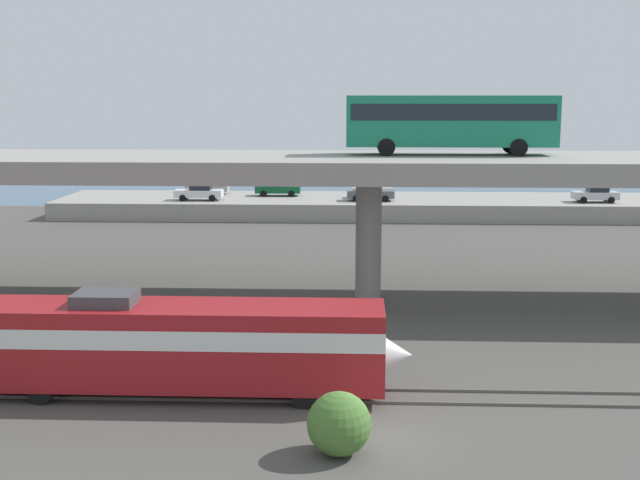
# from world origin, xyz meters

# --- Properties ---
(ground_plane) EXTENTS (260.00, 260.00, 0.00)m
(ground_plane) POSITION_xyz_m (0.00, 0.00, 0.00)
(ground_plane) COLOR #4C4944
(rail_strip_near) EXTENTS (110.00, 0.12, 0.12)m
(rail_strip_near) POSITION_xyz_m (0.00, 3.28, 0.06)
(rail_strip_near) COLOR #59544C
(rail_strip_near) RESTS_ON ground_plane
(rail_strip_far) EXTENTS (110.00, 0.12, 0.12)m
(rail_strip_far) POSITION_xyz_m (0.00, 4.72, 0.06)
(rail_strip_far) COLOR #59544C
(rail_strip_far) RESTS_ON ground_plane
(train_locomotive) EXTENTS (17.57, 3.04, 4.18)m
(train_locomotive) POSITION_xyz_m (-7.00, 4.00, 2.19)
(train_locomotive) COLOR maroon
(train_locomotive) RESTS_ON ground_plane
(highway_overpass) EXTENTS (96.00, 10.18, 8.41)m
(highway_overpass) POSITION_xyz_m (0.00, 20.00, 7.64)
(highway_overpass) COLOR gray
(highway_overpass) RESTS_ON ground_plane
(transit_bus_on_overpass) EXTENTS (12.00, 2.68, 3.40)m
(transit_bus_on_overpass) POSITION_xyz_m (4.70, 21.15, 10.47)
(transit_bus_on_overpass) COLOR #197A56
(transit_bus_on_overpass) RESTS_ON highway_overpass
(pier_parking_lot) EXTENTS (60.33, 11.29, 1.70)m
(pier_parking_lot) POSITION_xyz_m (0.00, 55.00, 0.85)
(pier_parking_lot) COLOR gray
(pier_parking_lot) RESTS_ON ground_plane
(parked_car_0) EXTENTS (4.38, 1.85, 1.50)m
(parked_car_0) POSITION_xyz_m (-16.04, 57.48, 2.47)
(parked_car_0) COLOR #9E998C
(parked_car_0) RESTS_ON pier_parking_lot
(parked_car_1) EXTENTS (4.05, 1.86, 1.50)m
(parked_car_1) POSITION_xyz_m (0.90, 54.94, 2.47)
(parked_car_1) COLOR #9E998C
(parked_car_1) RESTS_ON pier_parking_lot
(parked_car_2) EXTENTS (4.18, 1.95, 1.50)m
(parked_car_2) POSITION_xyz_m (22.14, 52.49, 2.47)
(parked_car_2) COLOR #B7B7BC
(parked_car_2) RESTS_ON pier_parking_lot
(parked_car_3) EXTENTS (4.55, 1.95, 1.50)m
(parked_car_3) POSITION_xyz_m (0.64, 52.69, 2.47)
(parked_car_3) COLOR #515459
(parked_car_3) RESTS_ON pier_parking_lot
(parked_car_4) EXTENTS (4.55, 1.87, 1.50)m
(parked_car_4) POSITION_xyz_m (-8.68, 56.32, 2.47)
(parked_car_4) COLOR #0C4C26
(parked_car_4) RESTS_ON pier_parking_lot
(parked_car_5) EXTENTS (4.61, 1.90, 1.50)m
(parked_car_5) POSITION_xyz_m (-15.96, 52.40, 2.47)
(parked_car_5) COLOR silver
(parked_car_5) RESTS_ON pier_parking_lot
(harbor_water) EXTENTS (140.00, 36.00, 0.01)m
(harbor_water) POSITION_xyz_m (0.00, 78.00, 0.00)
(harbor_water) COLOR #385B7A
(harbor_water) RESTS_ON ground_plane
(shrub_right) EXTENTS (2.16, 2.16, 2.16)m
(shrub_right) POSITION_xyz_m (-1.27, -1.40, 1.08)
(shrub_right) COLOR #46702E
(shrub_right) RESTS_ON ground_plane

